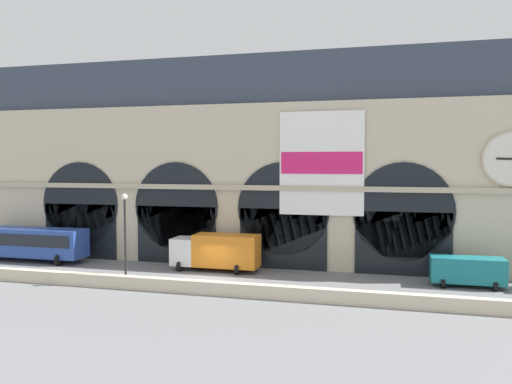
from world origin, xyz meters
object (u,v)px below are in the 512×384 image
Objects in this scene: bus_west at (30,242)px; box_truck_center at (216,251)px; street_lamp_quayside at (125,227)px; van_east at (467,270)px.

box_truck_center is (18.20, 0.48, -0.08)m from bus_west.
van_east is at bearing 14.05° from street_lamp_quayside.
bus_west reaches higher than van_east.
box_truck_center is at bearing 178.57° from van_east.
box_truck_center reaches higher than bus_west.
bus_west is at bearing -178.50° from box_truck_center.
box_truck_center is 8.67m from street_lamp_quayside.
van_east is at bearing -1.43° from box_truck_center.
box_truck_center is 1.44× the size of van_east.
street_lamp_quayside is (13.35, -6.19, 2.63)m from bus_west.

